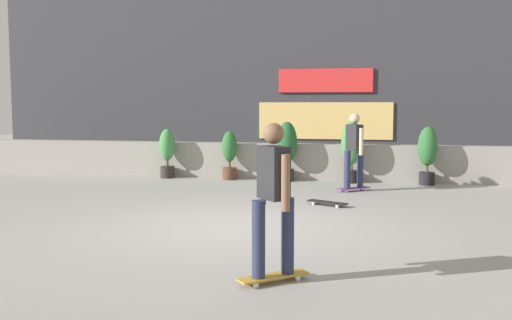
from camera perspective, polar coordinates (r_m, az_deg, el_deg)
ground_plane at (r=9.12m, az=-1.96°, el=-6.51°), size 48.00×48.00×0.00m
planter_wall at (r=14.89m, az=3.58°, el=-0.12°), size 18.00×0.40×0.90m
building_backdrop at (r=18.84m, az=5.42°, el=9.54°), size 20.00×2.08×6.50m
potted_plant_0 at (r=15.23m, az=-8.64°, el=0.86°), size 0.40×0.40×1.26m
potted_plant_1 at (r=14.74m, az=-2.60°, el=0.64°), size 0.38×0.38×1.22m
potted_plant_2 at (r=14.43m, az=3.03°, el=1.29°), size 0.50×0.50×1.47m
potted_plant_3 at (r=14.27m, az=9.30°, el=1.26°), size 0.51×0.51×1.50m
potted_plant_4 at (r=14.30m, az=16.35°, el=0.77°), size 0.45×0.45×1.37m
skater_foreground at (r=12.88m, az=9.52°, el=1.14°), size 0.73×0.68×1.70m
skater_by_wall_left at (r=6.15m, az=1.70°, el=-3.41°), size 0.73×0.68×1.70m
skateboard_near_camera at (r=11.05m, az=6.96°, el=-4.12°), size 0.80×0.54×0.08m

